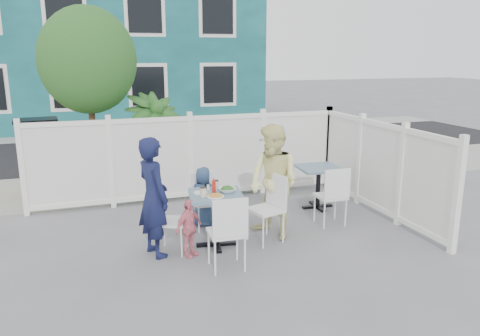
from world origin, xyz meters
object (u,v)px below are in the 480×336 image
object	(u,v)px
chair_near	(228,228)
man	(153,197)
main_table	(216,206)
woman	(274,182)
chair_back	(205,196)
chair_left	(166,215)
chair_right	(270,203)
toddler	(189,228)
spare_table	(319,176)
boy	(203,197)
utility_cabinet	(39,156)

from	to	relation	value
chair_near	man	xyz separation A→B (m)	(-0.81, 0.81, 0.25)
main_table	chair_near	xyz separation A→B (m)	(-0.07, -0.83, -0.03)
chair_near	woman	world-z (taller)	woman
chair_back	man	size ratio (longest dim) A/B	0.53
chair_left	chair_right	size ratio (longest dim) A/B	0.92
main_table	chair_back	world-z (taller)	chair_back
toddler	chair_right	bearing A→B (deg)	-25.40
chair_back	spare_table	bearing A→B (deg)	-174.02
main_table	boy	size ratio (longest dim) A/B	0.87
toddler	utility_cabinet	bearing A→B (deg)	84.15
main_table	chair_near	distance (m)	0.83
main_table	spare_table	size ratio (longest dim) A/B	1.10
spare_table	woman	bearing A→B (deg)	-141.81
chair_near	boy	bearing A→B (deg)	88.93
man	toddler	bearing A→B (deg)	-134.09
main_table	boy	distance (m)	0.85
woman	chair_back	bearing A→B (deg)	-154.51
chair_left	toddler	bearing A→B (deg)	70.22
chair_left	toddler	size ratio (longest dim) A/B	1.13
utility_cabinet	man	distance (m)	4.29
toddler	chair_left	bearing A→B (deg)	101.96
utility_cabinet	chair_right	distance (m)	5.23
chair_right	chair_back	bearing A→B (deg)	25.79
boy	man	bearing A→B (deg)	67.31
spare_table	chair_left	distance (m)	3.10
chair_near	chair_left	bearing A→B (deg)	128.90
main_table	utility_cabinet	bearing A→B (deg)	123.88
man	chair_near	bearing A→B (deg)	-153.50
chair_back	utility_cabinet	bearing A→B (deg)	-50.56
chair_right	boy	world-z (taller)	chair_right
main_table	spare_table	xyz separation A→B (m)	(2.21, 1.09, -0.02)
main_table	chair_right	distance (m)	0.82
main_table	boy	xyz separation A→B (m)	(0.02, 0.84, -0.12)
chair_back	toddler	distance (m)	1.15
main_table	chair_back	distance (m)	0.82
chair_back	man	distance (m)	1.28
man	spare_table	bearing A→B (deg)	-88.78
toddler	boy	bearing A→B (deg)	32.52
spare_table	chair_right	size ratio (longest dim) A/B	0.77
chair_back	man	bearing A→B (deg)	40.65
chair_right	boy	bearing A→B (deg)	25.32
utility_cabinet	boy	distance (m)	4.04
chair_left	boy	xyz separation A→B (m)	(0.73, 0.81, -0.05)
main_table	chair_right	size ratio (longest dim) A/B	0.85
chair_near	man	size ratio (longest dim) A/B	0.60
woman	boy	xyz separation A→B (m)	(-0.89, 0.77, -0.37)
spare_table	man	world-z (taller)	man
chair_left	boy	distance (m)	1.10
man	woman	xyz separation A→B (m)	(1.80, 0.09, 0.03)
chair_left	chair_back	world-z (taller)	chair_left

